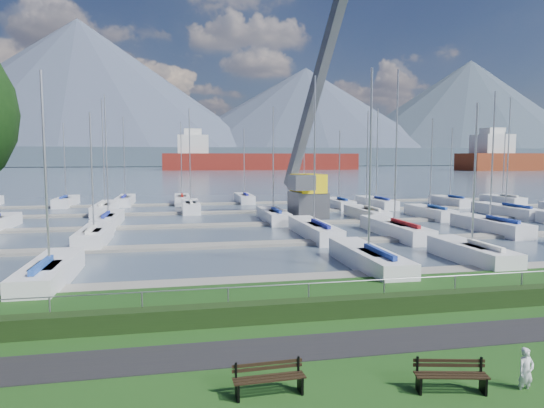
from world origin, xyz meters
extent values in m
cube|color=black|center=(0.00, -3.00, 0.01)|extent=(160.00, 2.00, 0.04)
cube|color=#475668|center=(0.00, 260.00, -0.40)|extent=(800.00, 540.00, 0.20)
cube|color=black|center=(0.00, -0.40, 0.35)|extent=(80.00, 0.70, 0.70)
cylinder|color=gray|center=(0.00, 0.00, 1.20)|extent=(80.00, 0.04, 0.04)
cube|color=#415160|center=(0.00, 330.00, 6.00)|extent=(900.00, 80.00, 12.00)
cone|color=#434C62|center=(-80.00, 400.00, 57.50)|extent=(340.00, 340.00, 115.00)
cone|color=#3F485D|center=(110.00, 410.00, 42.50)|extent=(300.00, 300.00, 85.00)
cone|color=#3A4655|center=(280.00, 420.00, 50.00)|extent=(320.00, 320.00, 100.00)
cube|color=slate|center=(0.00, 6.00, -0.22)|extent=(90.00, 1.60, 0.25)
cube|color=slate|center=(0.00, 16.00, -0.22)|extent=(90.00, 1.60, 0.25)
cube|color=slate|center=(0.00, 26.00, -0.22)|extent=(90.00, 1.60, 0.25)
cube|color=slate|center=(0.00, 36.00, -0.22)|extent=(90.00, 1.60, 0.25)
cube|color=slate|center=(0.00, 46.00, -0.22)|extent=(90.00, 1.60, 0.25)
cube|color=black|center=(-4.40, -5.77, 0.23)|extent=(0.08, 0.40, 0.45)
cube|color=black|center=(-4.40, -5.59, 0.65)|extent=(0.05, 0.05, 0.40)
cube|color=black|center=(-2.80, -5.70, 0.23)|extent=(0.08, 0.40, 0.45)
cube|color=black|center=(-2.81, -5.52, 0.65)|extent=(0.05, 0.05, 0.40)
cube|color=black|center=(-3.59, -5.89, 0.45)|extent=(1.80, 0.17, 0.04)
cube|color=black|center=(-3.60, -5.74, 0.45)|extent=(1.80, 0.17, 0.04)
cube|color=black|center=(-3.60, -5.59, 0.45)|extent=(1.80, 0.17, 0.04)
cube|color=black|center=(-3.61, -5.54, 0.62)|extent=(1.80, 0.11, 0.08)
cube|color=black|center=(-3.61, -5.54, 0.74)|extent=(1.80, 0.11, 0.08)
cube|color=black|center=(0.11, -6.30, 0.23)|extent=(0.15, 0.40, 0.45)
cube|color=black|center=(0.15, -6.12, 0.65)|extent=(0.06, 0.06, 0.40)
cube|color=black|center=(1.67, -6.64, 0.23)|extent=(0.15, 0.40, 0.45)
cube|color=black|center=(1.71, -6.47, 0.65)|extent=(0.06, 0.06, 0.40)
cube|color=black|center=(0.86, -6.62, 0.45)|extent=(1.78, 0.49, 0.04)
cube|color=black|center=(0.89, -6.47, 0.45)|extent=(1.78, 0.49, 0.04)
cube|color=black|center=(0.93, -6.32, 0.45)|extent=(1.78, 0.49, 0.04)
cube|color=black|center=(0.94, -6.27, 0.62)|extent=(1.77, 0.43, 0.08)
cube|color=black|center=(0.94, -6.27, 0.74)|extent=(1.77, 0.43, 0.08)
imported|color=silver|center=(2.83, -6.69, 0.62)|extent=(0.47, 0.33, 1.23)
cube|color=#4F5156|center=(6.96, 28.77, 1.20)|extent=(3.56, 3.56, 2.60)
cube|color=yellow|center=(6.96, 28.77, 3.30)|extent=(2.99, 3.69, 1.80)
cube|color=#55575C|center=(8.76, 33.27, 12.30)|extent=(4.23, 11.02, 19.89)
cube|color=#57585F|center=(5.76, 26.77, 3.50)|extent=(2.25, 2.42, 1.40)
cube|color=maroon|center=(35.03, 215.38, 2.50)|extent=(93.34, 19.11, 10.00)
cube|color=silver|center=(2.43, 215.77, 10.00)|extent=(14.17, 14.17, 12.00)
cube|color=silver|center=(2.43, 215.77, 17.00)|extent=(8.09, 8.09, 4.00)
cube|color=silver|center=(136.14, 181.67, 10.00)|extent=(14.02, 14.02, 12.00)
cube|color=silver|center=(136.14, 181.67, 17.00)|extent=(8.01, 8.01, 4.00)
camera|label=1|loc=(-5.77, -16.98, 5.88)|focal=32.00mm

